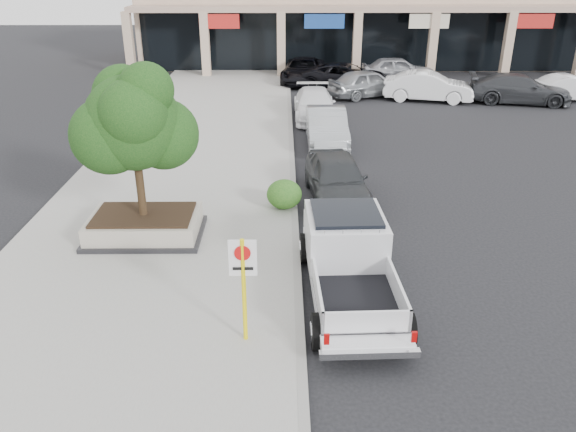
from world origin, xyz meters
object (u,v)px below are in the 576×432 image
Objects in this scene: no_parking_sign at (243,277)px; lot_car_c at (520,89)px; lot_car_e at (398,69)px; planter_tree at (139,122)px; curb_car_d at (303,70)px; lot_car_b at (428,86)px; lot_car_d at (347,77)px; curb_car_a at (337,178)px; pickup_truck at (350,264)px; curb_car_b at (327,127)px; lot_car_f at (571,88)px; lot_car_a at (368,83)px; curb_car_c at (314,104)px; planter at (145,225)px.

no_parking_sign reaches higher than lot_car_c.
lot_car_e is at bearing 55.49° from lot_car_c.
planter_tree reaches higher than curb_car_d.
lot_car_b is 5.26m from lot_car_d.
lot_car_b is at bearing 60.70° from curb_car_a.
pickup_truck reaches higher than curb_car_a.
lot_car_d is at bearing 79.53° from curb_car_b.
no_parking_sign is 27.12m from curb_car_d.
lot_car_e is at bearing -39.79° from lot_car_d.
curb_car_b is 1.08× the size of lot_car_f.
curb_car_d is at bearing 88.61° from pickup_truck.
pickup_truck is 1.20× the size of lot_car_a.
curb_car_d is at bearing 16.84° from lot_car_a.
planter_tree is 0.90× the size of curb_car_a.
lot_car_b reaches higher than lot_car_a.
lot_car_a is at bearing 76.08° from no_parking_sign.
lot_car_f is at bearing -76.20° from lot_car_b.
lot_car_e is at bearing 57.41° from curb_car_c.
no_parking_sign is at bearing -113.52° from curb_car_a.
lot_car_d is 1.17× the size of lot_car_e.
lot_car_c is (11.24, 13.58, 0.03)m from curb_car_a.
planter is 1.39× the size of no_parking_sign.
lot_car_c is at bearing 44.32° from planter.
curb_car_a reaches higher than planter.
curb_car_b is 10.25m from lot_car_b.
curb_car_a is 17.62m from lot_car_c.
planter_tree is 6.73m from curb_car_a.
planter is at bearing 152.15° from lot_car_e.
lot_car_a reaches higher than curb_car_c.
no_parking_sign reaches higher than lot_car_a.
no_parking_sign is 14.02m from curb_car_b.
planter is 21.69m from lot_car_d.
no_parking_sign is 27.67m from lot_car_f.
lot_car_a reaches higher than curb_car_d.
curb_car_d is at bearing 85.57° from no_parking_sign.
lot_car_f is at bearing 14.54° from curb_car_c.
lot_car_e is (5.56, 13.49, 0.03)m from curb_car_b.
lot_car_b is at bearing 85.14° from lot_car_f.
lot_car_d is (2.35, 23.22, -0.12)m from pickup_truck.
curb_car_a is (2.55, 7.69, -0.88)m from no_parking_sign.
pickup_truck is 26.11m from lot_car_e.
pickup_truck reaches higher than lot_car_b.
lot_car_e is at bearing 67.40° from curb_car_b.
planter is 0.58× the size of lot_car_d.
curb_car_b is 0.85× the size of lot_car_d.
curb_car_a is at bearing 27.30° from planter.
lot_car_c is at bearing -94.39° from lot_car_d.
lot_car_f is (16.93, 21.86, -0.92)m from no_parking_sign.
planter_tree is 0.85× the size of lot_car_e.
lot_car_d is (2.04, 11.26, -0.01)m from curb_car_b.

